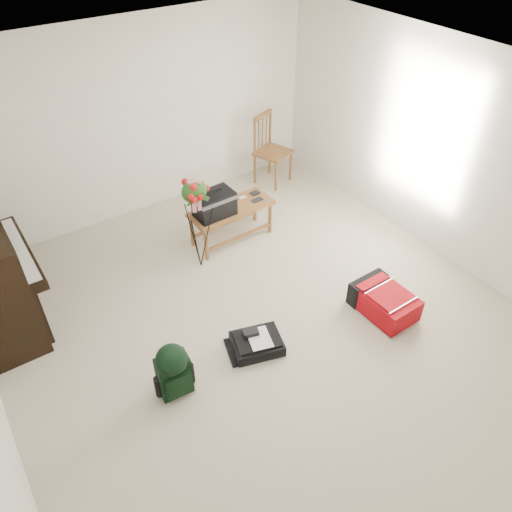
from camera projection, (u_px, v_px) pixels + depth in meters
floor at (261, 323)px, 5.28m from camera, size 5.00×5.50×0.01m
ceiling at (263, 91)px, 3.70m from camera, size 5.00×5.50×0.01m
wall_back at (137, 121)px, 6.25m from camera, size 5.00×0.04×2.50m
wall_right at (445, 154)px, 5.58m from camera, size 0.04×5.50×2.50m
bench at (219, 205)px, 5.99m from camera, size 1.08×0.45×0.82m
dining_chair at (272, 150)px, 7.26m from camera, size 0.57×0.57×1.03m
red_suitcase at (381, 299)px, 5.35m from camera, size 0.47×0.67×0.29m
black_duffel at (257, 343)px, 4.97m from camera, size 0.58×0.51×0.20m
green_backpack at (173, 369)px, 4.41m from camera, size 0.31×0.29×0.58m
flower_stand at (197, 225)px, 5.64m from camera, size 0.47×0.47×1.21m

